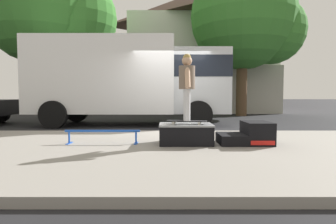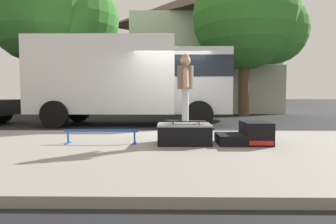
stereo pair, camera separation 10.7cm
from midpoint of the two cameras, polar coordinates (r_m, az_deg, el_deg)
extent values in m
plane|color=black|center=(8.18, 1.38, -4.16)|extent=(140.00, 140.00, 0.00)
cube|color=gray|center=(5.20, 1.71, -7.84)|extent=(50.00, 5.00, 0.12)
cube|color=black|center=(5.58, 3.83, -4.41)|extent=(1.02, 0.71, 0.39)
cube|color=gray|center=(5.56, 3.84, -2.56)|extent=(1.04, 0.73, 0.03)
cube|color=black|center=(5.72, 12.86, -5.30)|extent=(0.50, 0.72, 0.20)
cube|color=black|center=(5.83, 17.73, -4.03)|extent=(0.50, 0.72, 0.44)
cube|color=red|center=(5.50, 18.82, -5.95)|extent=(0.44, 0.01, 0.08)
cylinder|color=blue|center=(5.76, -12.77, -3.72)|extent=(1.48, 0.04, 0.04)
cylinder|color=blue|center=(5.96, -18.96, -4.78)|extent=(0.04, 0.04, 0.25)
cube|color=blue|center=(5.98, -18.94, -5.91)|extent=(0.06, 0.28, 0.01)
cylinder|color=blue|center=(5.66, -6.20, -5.05)|extent=(0.04, 0.04, 0.25)
cube|color=blue|center=(5.68, -6.19, -6.24)|extent=(0.06, 0.28, 0.01)
cube|color=black|center=(5.53, 4.03, -1.82)|extent=(0.80, 0.36, 0.02)
cylinder|color=silver|center=(5.59, 6.70, -2.13)|extent=(0.06, 0.04, 0.05)
cylinder|color=silver|center=(5.41, 6.49, -2.31)|extent=(0.06, 0.04, 0.05)
cylinder|color=silver|center=(5.66, 1.68, -2.03)|extent=(0.06, 0.04, 0.05)
cylinder|color=silver|center=(5.49, 1.30, -2.21)|extent=(0.06, 0.04, 0.05)
cylinder|color=silver|center=(5.59, 4.00, 1.47)|extent=(0.13, 0.13, 0.61)
cylinder|color=silver|center=(5.43, 4.09, 1.41)|extent=(0.13, 0.13, 0.61)
cylinder|color=#726051|center=(5.52, 4.07, 6.93)|extent=(0.31, 0.31, 0.44)
cylinder|color=tan|center=(5.71, 3.95, 6.69)|extent=(0.10, 0.27, 0.42)
cylinder|color=tan|center=(5.32, 4.19, 6.93)|extent=(0.10, 0.27, 0.42)
sphere|color=tan|center=(5.54, 4.08, 10.23)|extent=(0.20, 0.20, 0.20)
sphere|color=tan|center=(5.55, 4.08, 10.78)|extent=(0.16, 0.16, 0.16)
cube|color=white|center=(10.59, -12.19, 6.97)|extent=(5.00, 2.35, 2.60)
cube|color=silver|center=(10.37, 6.84, 6.00)|extent=(1.90, 2.16, 2.20)
cube|color=black|center=(10.41, 6.86, 8.66)|extent=(1.92, 2.19, 0.70)
cylinder|color=black|center=(11.53, 5.43, 0.27)|extent=(0.90, 0.28, 0.90)
cylinder|color=black|center=(9.20, 6.61, -0.52)|extent=(0.90, 0.28, 0.90)
cylinder|color=black|center=(12.10, -17.32, 0.28)|extent=(0.90, 0.28, 0.90)
cylinder|color=black|center=(9.89, -21.54, -0.46)|extent=(0.90, 0.28, 0.90)
cylinder|color=black|center=(13.00, -30.10, -0.22)|extent=(0.72, 0.24, 0.72)
cylinder|color=brown|center=(15.17, -23.05, 5.85)|extent=(0.56, 0.56, 3.59)
sphere|color=#387A2D|center=(15.79, -23.38, 19.49)|extent=(5.96, 5.96, 5.96)
sphere|color=#387A2D|center=(15.04, -17.33, 17.52)|extent=(3.87, 3.87, 3.87)
cylinder|color=brown|center=(15.32, 15.19, 5.51)|extent=(0.56, 0.56, 3.35)
sphere|color=#387A2D|center=(15.82, 15.39, 17.95)|extent=(5.35, 5.35, 5.35)
sphere|color=#387A2D|center=(16.08, 20.62, 15.16)|extent=(3.48, 3.48, 3.48)
cube|color=silver|center=(20.67, 6.55, 8.71)|extent=(9.00, 7.50, 6.00)
cube|color=#B2ADA3|center=(16.61, 7.90, 4.48)|extent=(9.00, 0.50, 2.80)
pyramid|color=#473328|center=(21.47, 6.63, 19.94)|extent=(9.54, 7.95, 2.40)
camera|label=1|loc=(0.05, -89.54, 0.03)|focal=30.31mm
camera|label=2|loc=(0.05, 90.46, -0.03)|focal=30.31mm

